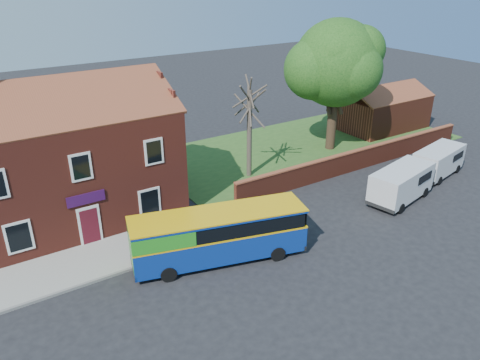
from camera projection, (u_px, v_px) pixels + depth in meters
ground at (276, 270)px, 23.50m from camera, size 120.00×120.00×0.00m
pavement at (103, 258)px, 24.41m from camera, size 18.00×3.50×0.12m
kerb at (114, 275)px, 23.07m from camera, size 18.00×0.15×0.14m
grass_strip at (307, 145)px, 39.82m from camera, size 26.00×12.00×0.04m
shop_building at (64, 163)px, 27.38m from camera, size 12.30×8.13×10.50m
boundary_wall at (359, 159)px, 34.91m from camera, size 22.00×0.38×1.60m
outbuilding at (382, 111)px, 43.59m from camera, size 8.20×5.06×4.17m
bus at (213, 234)px, 23.70m from camera, size 9.19×4.46×2.72m
van_near at (401, 183)px, 30.07m from camera, size 5.33×2.99×2.21m
van_far at (439, 160)px, 33.75m from camera, size 4.94×2.75×2.05m
large_tree at (336, 65)px, 36.50m from camera, size 8.58×6.78×10.46m
bare_tree at (249, 129)px, 32.65m from camera, size 2.59×3.09×6.92m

